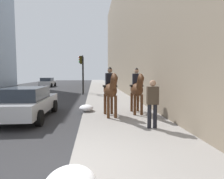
{
  "coord_description": "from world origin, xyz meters",
  "views": [
    {
      "loc": [
        -3.77,
        -0.53,
        2.03
      ],
      "look_at": [
        4.0,
        -1.27,
        1.4
      ],
      "focal_mm": 31.02,
      "sensor_mm": 36.0,
      "label": 1
    }
  ],
  "objects_px": {
    "pedestrian_greeting": "(152,101)",
    "traffic_light_far_curb": "(82,69)",
    "car_near_lane": "(27,102)",
    "car_mid_lane": "(47,82)",
    "mounted_horse_near": "(110,89)",
    "traffic_light_near_curb": "(82,68)",
    "mounted_horse_far": "(137,89)"
  },
  "relations": [
    {
      "from": "mounted_horse_far",
      "to": "traffic_light_far_curb",
      "type": "bearing_deg",
      "value": -162.03
    },
    {
      "from": "car_near_lane",
      "to": "traffic_light_far_curb",
      "type": "relative_size",
      "value": 1.2
    },
    {
      "from": "mounted_horse_near",
      "to": "traffic_light_far_curb",
      "type": "bearing_deg",
      "value": -176.28
    },
    {
      "from": "traffic_light_far_curb",
      "to": "car_mid_lane",
      "type": "bearing_deg",
      "value": 28.63
    },
    {
      "from": "mounted_horse_near",
      "to": "pedestrian_greeting",
      "type": "xyz_separation_m",
      "value": [
        -2.06,
        -1.3,
        -0.25
      ]
    },
    {
      "from": "mounted_horse_near",
      "to": "car_near_lane",
      "type": "xyz_separation_m",
      "value": [
        0.38,
        3.74,
        -0.59
      ]
    },
    {
      "from": "mounted_horse_near",
      "to": "car_mid_lane",
      "type": "relative_size",
      "value": 0.57
    },
    {
      "from": "mounted_horse_far",
      "to": "traffic_light_far_curb",
      "type": "relative_size",
      "value": 0.58
    },
    {
      "from": "car_near_lane",
      "to": "traffic_light_near_curb",
      "type": "xyz_separation_m",
      "value": [
        10.16,
        -1.87,
        1.81
      ]
    },
    {
      "from": "mounted_horse_near",
      "to": "mounted_horse_far",
      "type": "relative_size",
      "value": 1.01
    },
    {
      "from": "car_near_lane",
      "to": "traffic_light_far_curb",
      "type": "bearing_deg",
      "value": -8.98
    },
    {
      "from": "car_near_lane",
      "to": "car_mid_lane",
      "type": "xyz_separation_m",
      "value": [
        22.54,
        4.29,
        0.0
      ]
    },
    {
      "from": "pedestrian_greeting",
      "to": "traffic_light_far_curb",
      "type": "relative_size",
      "value": 0.45
    },
    {
      "from": "car_mid_lane",
      "to": "pedestrian_greeting",
      "type": "bearing_deg",
      "value": -157.31
    },
    {
      "from": "pedestrian_greeting",
      "to": "car_near_lane",
      "type": "bearing_deg",
      "value": 70.74
    },
    {
      "from": "traffic_light_near_curb",
      "to": "traffic_light_far_curb",
      "type": "relative_size",
      "value": 1.01
    },
    {
      "from": "mounted_horse_near",
      "to": "mounted_horse_far",
      "type": "distance_m",
      "value": 1.42
    },
    {
      "from": "car_mid_lane",
      "to": "traffic_light_near_curb",
      "type": "relative_size",
      "value": 1.03
    },
    {
      "from": "car_near_lane",
      "to": "traffic_light_near_curb",
      "type": "distance_m",
      "value": 10.48
    },
    {
      "from": "mounted_horse_near",
      "to": "traffic_light_far_curb",
      "type": "height_order",
      "value": "traffic_light_far_curb"
    },
    {
      "from": "car_near_lane",
      "to": "car_mid_lane",
      "type": "distance_m",
      "value": 22.95
    },
    {
      "from": "pedestrian_greeting",
      "to": "car_near_lane",
      "type": "relative_size",
      "value": 0.37
    },
    {
      "from": "mounted_horse_far",
      "to": "car_mid_lane",
      "type": "height_order",
      "value": "mounted_horse_far"
    },
    {
      "from": "car_near_lane",
      "to": "traffic_light_far_curb",
      "type": "xyz_separation_m",
      "value": [
        11.28,
        -1.86,
        1.79
      ]
    },
    {
      "from": "traffic_light_far_curb",
      "to": "pedestrian_greeting",
      "type": "bearing_deg",
      "value": -166.94
    },
    {
      "from": "mounted_horse_far",
      "to": "traffic_light_near_curb",
      "type": "xyz_separation_m",
      "value": [
        10.02,
        3.2,
        1.24
      ]
    },
    {
      "from": "car_near_lane",
      "to": "traffic_light_near_curb",
      "type": "bearing_deg",
      "value": -10.04
    },
    {
      "from": "car_near_lane",
      "to": "car_mid_lane",
      "type": "height_order",
      "value": "same"
    },
    {
      "from": "car_mid_lane",
      "to": "car_near_lane",
      "type": "bearing_deg",
      "value": -167.01
    },
    {
      "from": "mounted_horse_far",
      "to": "car_near_lane",
      "type": "height_order",
      "value": "mounted_horse_far"
    },
    {
      "from": "mounted_horse_far",
      "to": "traffic_light_far_curb",
      "type": "distance_m",
      "value": 11.66
    },
    {
      "from": "car_mid_lane",
      "to": "mounted_horse_near",
      "type": "bearing_deg",
      "value": -158.47
    }
  ]
}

